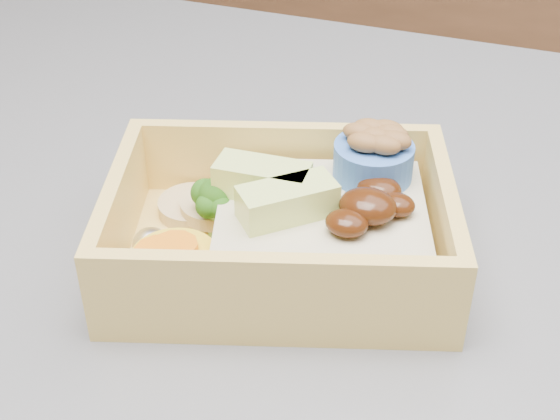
% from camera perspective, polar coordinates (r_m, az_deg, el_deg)
% --- Properties ---
extents(bento_box, '(0.22, 0.19, 0.07)m').
position_cam_1_polar(bento_box, '(0.44, 0.87, -1.15)').
color(bento_box, '#F0C763').
rests_on(bento_box, island).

